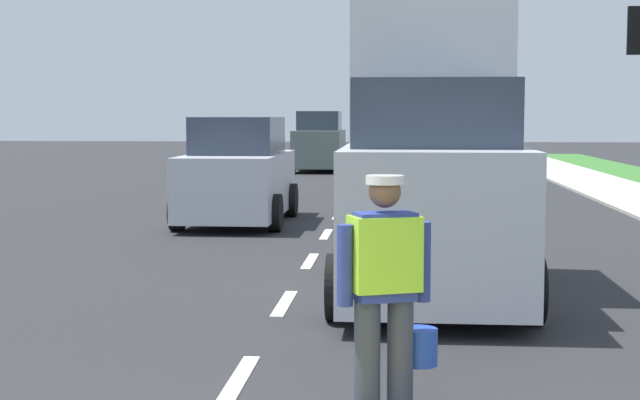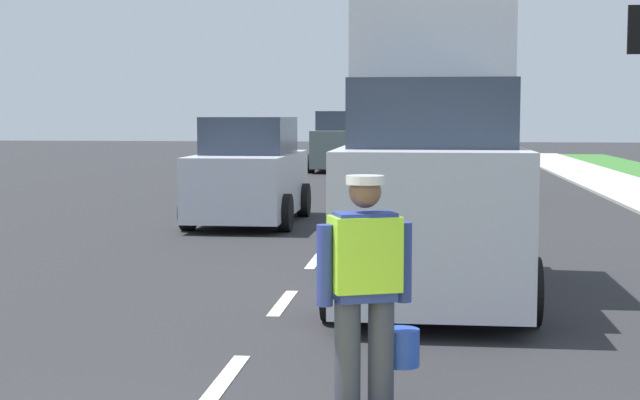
{
  "view_description": "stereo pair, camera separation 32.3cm",
  "coord_description": "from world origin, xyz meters",
  "px_view_note": "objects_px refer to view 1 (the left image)",
  "views": [
    {
      "loc": [
        1.24,
        -4.38,
        2.07
      ],
      "look_at": [
        0.34,
        6.28,
        1.1
      ],
      "focal_mm": 52.45,
      "sensor_mm": 36.0,
      "label": 1
    },
    {
      "loc": [
        1.56,
        -4.35,
        2.07
      ],
      "look_at": [
        0.34,
        6.28,
        1.1
      ],
      "focal_mm": 52.45,
      "sensor_mm": 36.0,
      "label": 2
    }
  ],
  "objects_px": {
    "car_oncoming_third": "(319,143)",
    "car_oncoming_lead": "(238,174)",
    "delivery_truck": "(430,155)",
    "car_outgoing_far": "(423,160)",
    "road_worker": "(387,283)"
  },
  "relations": [
    {
      "from": "road_worker",
      "to": "car_outgoing_far",
      "type": "bearing_deg",
      "value": 87.7
    },
    {
      "from": "delivery_truck",
      "to": "car_oncoming_third",
      "type": "relative_size",
      "value": 1.2
    },
    {
      "from": "car_oncoming_third",
      "to": "car_outgoing_far",
      "type": "relative_size",
      "value": 0.92
    },
    {
      "from": "car_oncoming_third",
      "to": "car_oncoming_lead",
      "type": "height_order",
      "value": "car_oncoming_third"
    },
    {
      "from": "delivery_truck",
      "to": "car_outgoing_far",
      "type": "height_order",
      "value": "delivery_truck"
    },
    {
      "from": "car_oncoming_third",
      "to": "road_worker",
      "type": "bearing_deg",
      "value": -84.25
    },
    {
      "from": "road_worker",
      "to": "car_oncoming_third",
      "type": "xyz_separation_m",
      "value": [
        -2.84,
        28.18,
        0.1
      ]
    },
    {
      "from": "delivery_truck",
      "to": "car_outgoing_far",
      "type": "distance_m",
      "value": 12.13
    },
    {
      "from": "road_worker",
      "to": "delivery_truck",
      "type": "distance_m",
      "value": 4.71
    },
    {
      "from": "delivery_truck",
      "to": "car_oncoming_third",
      "type": "xyz_separation_m",
      "value": [
        -3.27,
        23.54,
        -0.58
      ]
    },
    {
      "from": "car_outgoing_far",
      "to": "car_oncoming_third",
      "type": "bearing_deg",
      "value": 107.07
    },
    {
      "from": "delivery_truck",
      "to": "car_oncoming_lead",
      "type": "relative_size",
      "value": 1.12
    },
    {
      "from": "delivery_truck",
      "to": "car_oncoming_lead",
      "type": "bearing_deg",
      "value": 116.87
    },
    {
      "from": "delivery_truck",
      "to": "car_oncoming_third",
      "type": "distance_m",
      "value": 23.78
    },
    {
      "from": "delivery_truck",
      "to": "car_outgoing_far",
      "type": "xyz_separation_m",
      "value": [
        0.24,
        12.11,
        -0.62
      ]
    }
  ]
}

